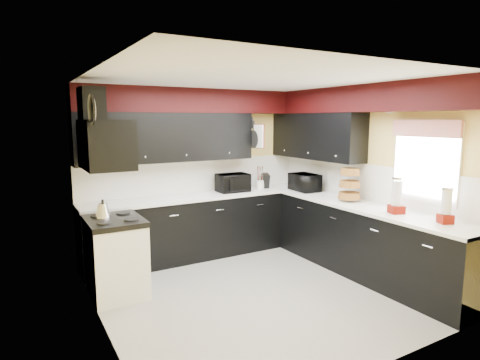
# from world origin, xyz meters

# --- Properties ---
(ground) EXTENTS (3.60, 3.60, 0.00)m
(ground) POSITION_xyz_m (0.00, 0.00, 0.00)
(ground) COLOR gray
(ground) RESTS_ON ground
(wall_back) EXTENTS (3.60, 0.06, 2.50)m
(wall_back) POSITION_xyz_m (0.00, 1.80, 1.25)
(wall_back) COLOR #E0C666
(wall_back) RESTS_ON ground
(wall_right) EXTENTS (0.06, 3.60, 2.50)m
(wall_right) POSITION_xyz_m (1.80, 0.00, 1.25)
(wall_right) COLOR #E0C666
(wall_right) RESTS_ON ground
(wall_left) EXTENTS (0.06, 3.60, 2.50)m
(wall_left) POSITION_xyz_m (-1.80, 0.00, 1.25)
(wall_left) COLOR #E0C666
(wall_left) RESTS_ON ground
(ceiling) EXTENTS (3.60, 3.60, 0.06)m
(ceiling) POSITION_xyz_m (0.00, 0.00, 2.50)
(ceiling) COLOR white
(ceiling) RESTS_ON wall_back
(cab_back) EXTENTS (3.60, 0.60, 0.90)m
(cab_back) POSITION_xyz_m (0.00, 1.50, 0.45)
(cab_back) COLOR black
(cab_back) RESTS_ON ground
(cab_right) EXTENTS (0.60, 3.00, 0.90)m
(cab_right) POSITION_xyz_m (1.50, -0.30, 0.45)
(cab_right) COLOR black
(cab_right) RESTS_ON ground
(counter_back) EXTENTS (3.62, 0.64, 0.04)m
(counter_back) POSITION_xyz_m (0.00, 1.50, 0.92)
(counter_back) COLOR white
(counter_back) RESTS_ON cab_back
(counter_right) EXTENTS (0.64, 3.02, 0.04)m
(counter_right) POSITION_xyz_m (1.50, -0.30, 0.92)
(counter_right) COLOR white
(counter_right) RESTS_ON cab_right
(splash_back) EXTENTS (3.60, 0.02, 0.50)m
(splash_back) POSITION_xyz_m (0.00, 1.79, 1.19)
(splash_back) COLOR white
(splash_back) RESTS_ON counter_back
(splash_right) EXTENTS (0.02, 3.60, 0.50)m
(splash_right) POSITION_xyz_m (1.79, 0.00, 1.19)
(splash_right) COLOR white
(splash_right) RESTS_ON counter_right
(upper_back) EXTENTS (2.60, 0.35, 0.70)m
(upper_back) POSITION_xyz_m (-0.50, 1.62, 1.80)
(upper_back) COLOR black
(upper_back) RESTS_ON wall_back
(upper_right) EXTENTS (0.35, 1.80, 0.70)m
(upper_right) POSITION_xyz_m (1.62, 0.90, 1.80)
(upper_right) COLOR black
(upper_right) RESTS_ON wall_right
(soffit_back) EXTENTS (3.60, 0.36, 0.35)m
(soffit_back) POSITION_xyz_m (0.00, 1.62, 2.33)
(soffit_back) COLOR black
(soffit_back) RESTS_ON wall_back
(soffit_right) EXTENTS (0.36, 3.24, 0.35)m
(soffit_right) POSITION_xyz_m (1.62, -0.18, 2.33)
(soffit_right) COLOR black
(soffit_right) RESTS_ON wall_right
(stove) EXTENTS (0.60, 0.75, 0.86)m
(stove) POSITION_xyz_m (-1.50, 0.75, 0.43)
(stove) COLOR white
(stove) RESTS_ON ground
(cooktop) EXTENTS (0.62, 0.77, 0.06)m
(cooktop) POSITION_xyz_m (-1.50, 0.75, 0.89)
(cooktop) COLOR black
(cooktop) RESTS_ON stove
(hood) EXTENTS (0.50, 0.78, 0.55)m
(hood) POSITION_xyz_m (-1.55, 0.75, 1.78)
(hood) COLOR black
(hood) RESTS_ON wall_left
(hood_duct) EXTENTS (0.24, 0.40, 0.40)m
(hood_duct) POSITION_xyz_m (-1.68, 0.75, 2.20)
(hood_duct) COLOR black
(hood_duct) RESTS_ON wall_left
(window) EXTENTS (0.03, 0.86, 0.96)m
(window) POSITION_xyz_m (1.79, -0.90, 1.55)
(window) COLOR white
(window) RESTS_ON wall_right
(valance) EXTENTS (0.04, 0.88, 0.20)m
(valance) POSITION_xyz_m (1.73, -0.90, 1.95)
(valance) COLOR red
(valance) RESTS_ON wall_right
(pan_top) EXTENTS (0.03, 0.22, 0.40)m
(pan_top) POSITION_xyz_m (0.82, 1.55, 2.00)
(pan_top) COLOR black
(pan_top) RESTS_ON upper_back
(pan_mid) EXTENTS (0.03, 0.28, 0.46)m
(pan_mid) POSITION_xyz_m (0.82, 1.42, 1.75)
(pan_mid) COLOR black
(pan_mid) RESTS_ON upper_back
(pan_low) EXTENTS (0.03, 0.24, 0.42)m
(pan_low) POSITION_xyz_m (0.82, 1.68, 1.72)
(pan_low) COLOR black
(pan_low) RESTS_ON upper_back
(cut_board) EXTENTS (0.03, 0.26, 0.35)m
(cut_board) POSITION_xyz_m (0.83, 1.30, 1.80)
(cut_board) COLOR white
(cut_board) RESTS_ON upper_back
(baskets) EXTENTS (0.27, 0.27, 0.50)m
(baskets) POSITION_xyz_m (1.52, 0.05, 1.18)
(baskets) COLOR brown
(baskets) RESTS_ON upper_right
(clock) EXTENTS (0.03, 0.30, 0.30)m
(clock) POSITION_xyz_m (-1.77, 0.25, 2.15)
(clock) COLOR black
(clock) RESTS_ON wall_left
(deco_plate) EXTENTS (0.03, 0.24, 0.24)m
(deco_plate) POSITION_xyz_m (1.77, -0.35, 2.25)
(deco_plate) COLOR white
(deco_plate) RESTS_ON wall_right
(toaster_oven) EXTENTS (0.50, 0.42, 0.28)m
(toaster_oven) POSITION_xyz_m (0.49, 1.49, 1.08)
(toaster_oven) COLOR black
(toaster_oven) RESTS_ON counter_back
(microwave) EXTENTS (0.36, 0.50, 0.27)m
(microwave) POSITION_xyz_m (1.50, 0.99, 1.07)
(microwave) COLOR black
(microwave) RESTS_ON counter_right
(utensil_crock) EXTENTS (0.15, 0.15, 0.14)m
(utensil_crock) POSITION_xyz_m (1.00, 1.50, 1.01)
(utensil_crock) COLOR white
(utensil_crock) RESTS_ON counter_back
(knife_block) EXTENTS (0.15, 0.18, 0.24)m
(knife_block) POSITION_xyz_m (1.10, 1.50, 1.06)
(knife_block) COLOR black
(knife_block) RESTS_ON counter_back
(kettle) EXTENTS (0.23, 0.23, 0.16)m
(kettle) POSITION_xyz_m (-1.59, 0.89, 1.00)
(kettle) COLOR silver
(kettle) RESTS_ON cooktop
(dispenser_a) EXTENTS (0.20, 0.20, 0.42)m
(dispenser_a) POSITION_xyz_m (1.48, -0.77, 1.15)
(dispenser_a) COLOR maroon
(dispenser_a) RESTS_ON counter_right
(dispenser_b) EXTENTS (0.18, 0.18, 0.36)m
(dispenser_b) POSITION_xyz_m (1.54, -1.35, 1.12)
(dispenser_b) COLOR maroon
(dispenser_b) RESTS_ON counter_right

